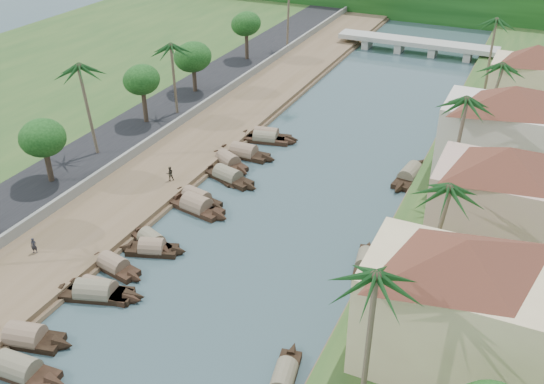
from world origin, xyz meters
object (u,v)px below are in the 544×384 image
at_px(building_near, 455,303).
at_px(person_near, 34,246).
at_px(bridge, 417,44).
at_px(sampan_0, 18,369).
at_px(sampan_1, 26,338).

height_order(building_near, person_near, building_near).
bearing_deg(bridge, sampan_0, -95.40).
height_order(sampan_1, person_near, person_near).
bearing_deg(building_near, person_near, -177.30).
bearing_deg(building_near, sampan_1, -161.05).
relative_size(sampan_0, person_near, 5.80).
bearing_deg(bridge, sampan_1, -96.79).
distance_m(sampan_1, person_near, 10.74).
height_order(building_near, sampan_0, building_near).
bearing_deg(person_near, bridge, 50.77).
xyz_separation_m(sampan_0, person_near, (-8.58, 10.89, 1.14)).
relative_size(bridge, sampan_1, 3.45).
xyz_separation_m(building_near, sampan_1, (-28.99, -9.95, -5.97)).
relative_size(sampan_1, person_near, 5.34).
xyz_separation_m(sampan_1, person_near, (-6.77, 8.27, 1.14)).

